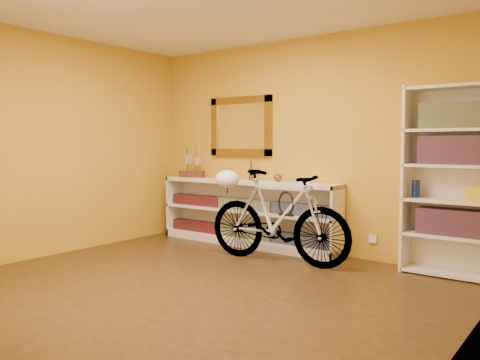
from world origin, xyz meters
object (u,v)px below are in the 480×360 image
Objects in this scene: console_unit at (247,213)px; bookcase at (451,181)px; helmet at (227,179)px; bicycle at (278,217)px.

console_unit is 1.37× the size of bookcase.
helmet reaches higher than console_unit.
helmet is at bearing -75.51° from console_unit.
bookcase is at bearing -76.05° from bicycle.
helmet is (-2.32, -0.62, -0.05)m from bookcase.
bookcase reaches higher than console_unit.
bicycle is (0.82, -0.54, 0.09)m from console_unit.
bookcase is 1.09× the size of bicycle.
console_unit is 2.53m from bookcase.
bicycle is 0.77m from helmet.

